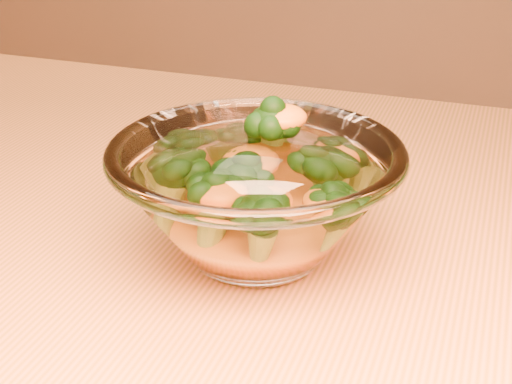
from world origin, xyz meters
TOP-DOWN VIEW (x-y plane):
  - table at (0.00, 0.00)m, footprint 1.20×0.80m
  - glass_bowl at (0.02, -0.02)m, footprint 0.21×0.21m
  - cheese_sauce at (0.02, -0.02)m, footprint 0.11×0.11m
  - broccoli_heap at (0.02, -0.01)m, footprint 0.17×0.14m

SIDE VIEW (x-z plane):
  - table at x=0.00m, z-range 0.28..1.03m
  - cheese_sauce at x=0.02m, z-range 0.76..0.79m
  - glass_bowl at x=0.02m, z-range 0.75..0.85m
  - broccoli_heap at x=0.02m, z-range 0.77..0.85m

